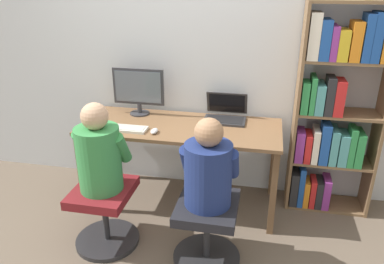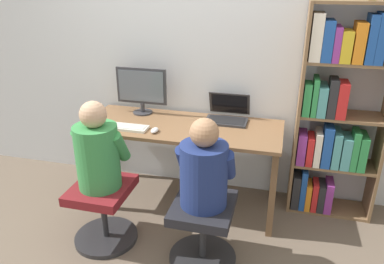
{
  "view_description": "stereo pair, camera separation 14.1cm",
  "coord_description": "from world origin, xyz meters",
  "px_view_note": "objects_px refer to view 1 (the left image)",
  "views": [
    {
      "loc": [
        0.7,
        -2.57,
        1.98
      ],
      "look_at": [
        0.14,
        0.18,
        0.79
      ],
      "focal_mm": 35.0,
      "sensor_mm": 36.0,
      "label": 1
    },
    {
      "loc": [
        0.84,
        -2.54,
        1.98
      ],
      "look_at": [
        0.14,
        0.18,
        0.79
      ],
      "focal_mm": 35.0,
      "sensor_mm": 36.0,
      "label": 2
    }
  ],
  "objects_px": {
    "keyboard": "(123,128)",
    "person_at_laptop": "(208,169)",
    "office_chair_right": "(207,227)",
    "desktop_monitor": "(138,90)",
    "bookshelf": "(332,111)",
    "laptop": "(225,115)",
    "office_chair_left": "(105,211)",
    "person_at_monitor": "(99,153)"
  },
  "relations": [
    {
      "from": "person_at_laptop",
      "to": "bookshelf",
      "type": "xyz_separation_m",
      "value": [
        0.89,
        0.9,
        0.16
      ]
    },
    {
      "from": "desktop_monitor",
      "to": "office_chair_left",
      "type": "height_order",
      "value": "desktop_monitor"
    },
    {
      "from": "desktop_monitor",
      "to": "person_at_monitor",
      "type": "distance_m",
      "value": 0.91
    },
    {
      "from": "person_at_laptop",
      "to": "bookshelf",
      "type": "height_order",
      "value": "bookshelf"
    },
    {
      "from": "office_chair_right",
      "to": "person_at_monitor",
      "type": "distance_m",
      "value": 0.95
    },
    {
      "from": "laptop",
      "to": "office_chair_right",
      "type": "xyz_separation_m",
      "value": [
        0.0,
        -0.94,
        -0.53
      ]
    },
    {
      "from": "person_at_laptop",
      "to": "bookshelf",
      "type": "distance_m",
      "value": 1.28
    },
    {
      "from": "laptop",
      "to": "person_at_monitor",
      "type": "relative_size",
      "value": 0.55
    },
    {
      "from": "person_at_laptop",
      "to": "bookshelf",
      "type": "bearing_deg",
      "value": 45.31
    },
    {
      "from": "laptop",
      "to": "office_chair_right",
      "type": "bearing_deg",
      "value": -89.99
    },
    {
      "from": "person_at_monitor",
      "to": "office_chair_right",
      "type": "bearing_deg",
      "value": -2.92
    },
    {
      "from": "bookshelf",
      "to": "person_at_laptop",
      "type": "bearing_deg",
      "value": -134.69
    },
    {
      "from": "keyboard",
      "to": "office_chair_right",
      "type": "relative_size",
      "value": 0.81
    },
    {
      "from": "desktop_monitor",
      "to": "keyboard",
      "type": "xyz_separation_m",
      "value": [
        -0.01,
        -0.39,
        -0.22
      ]
    },
    {
      "from": "office_chair_right",
      "to": "person_at_laptop",
      "type": "height_order",
      "value": "person_at_laptop"
    },
    {
      "from": "desktop_monitor",
      "to": "laptop",
      "type": "distance_m",
      "value": 0.82
    },
    {
      "from": "bookshelf",
      "to": "office_chair_left",
      "type": "bearing_deg",
      "value": -152.84
    },
    {
      "from": "office_chair_left",
      "to": "keyboard",
      "type": "bearing_deg",
      "value": 90.52
    },
    {
      "from": "office_chair_left",
      "to": "person_at_monitor",
      "type": "height_order",
      "value": "person_at_monitor"
    },
    {
      "from": "laptop",
      "to": "person_at_monitor",
      "type": "xyz_separation_m",
      "value": [
        -0.81,
        -0.89,
        -0.03
      ]
    },
    {
      "from": "desktop_monitor",
      "to": "bookshelf",
      "type": "xyz_separation_m",
      "value": [
        1.69,
        -0.01,
        -0.07
      ]
    },
    {
      "from": "desktop_monitor",
      "to": "laptop",
      "type": "xyz_separation_m",
      "value": [
        0.8,
        0.01,
        -0.18
      ]
    },
    {
      "from": "laptop",
      "to": "person_at_monitor",
      "type": "height_order",
      "value": "person_at_monitor"
    },
    {
      "from": "office_chair_left",
      "to": "bookshelf",
      "type": "relative_size",
      "value": 0.28
    },
    {
      "from": "office_chair_left",
      "to": "person_at_laptop",
      "type": "height_order",
      "value": "person_at_laptop"
    },
    {
      "from": "office_chair_right",
      "to": "office_chair_left",
      "type": "bearing_deg",
      "value": 177.43
    },
    {
      "from": "office_chair_left",
      "to": "person_at_monitor",
      "type": "relative_size",
      "value": 0.74
    },
    {
      "from": "keyboard",
      "to": "person_at_monitor",
      "type": "height_order",
      "value": "person_at_monitor"
    },
    {
      "from": "desktop_monitor",
      "to": "person_at_laptop",
      "type": "height_order",
      "value": "desktop_monitor"
    },
    {
      "from": "keyboard",
      "to": "desktop_monitor",
      "type": "bearing_deg",
      "value": 88.38
    },
    {
      "from": "office_chair_left",
      "to": "person_at_laptop",
      "type": "relative_size",
      "value": 0.79
    },
    {
      "from": "keyboard",
      "to": "person_at_laptop",
      "type": "bearing_deg",
      "value": -32.84
    },
    {
      "from": "keyboard",
      "to": "office_chair_right",
      "type": "distance_m",
      "value": 1.09
    },
    {
      "from": "keyboard",
      "to": "person_at_laptop",
      "type": "height_order",
      "value": "person_at_laptop"
    },
    {
      "from": "office_chair_left",
      "to": "person_at_laptop",
      "type": "xyz_separation_m",
      "value": [
        0.81,
        -0.03,
        0.48
      ]
    },
    {
      "from": "laptop",
      "to": "office_chair_right",
      "type": "distance_m",
      "value": 1.08
    },
    {
      "from": "desktop_monitor",
      "to": "keyboard",
      "type": "distance_m",
      "value": 0.45
    },
    {
      "from": "person_at_monitor",
      "to": "bookshelf",
      "type": "distance_m",
      "value": 1.92
    },
    {
      "from": "person_at_laptop",
      "to": "office_chair_right",
      "type": "bearing_deg",
      "value": -90.0
    },
    {
      "from": "person_at_laptop",
      "to": "office_chair_left",
      "type": "bearing_deg",
      "value": 177.75
    },
    {
      "from": "desktop_monitor",
      "to": "keyboard",
      "type": "relative_size",
      "value": 1.18
    },
    {
      "from": "office_chair_left",
      "to": "person_at_monitor",
      "type": "xyz_separation_m",
      "value": [
        -0.0,
        0.0,
        0.5
      ]
    }
  ]
}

